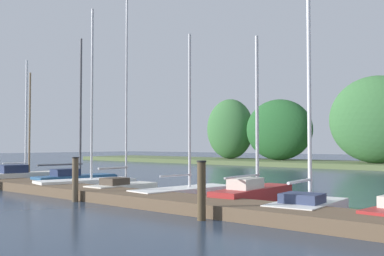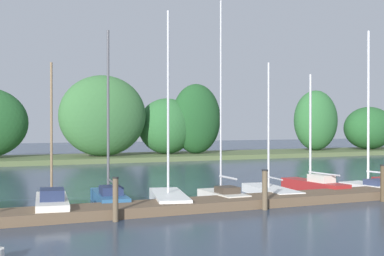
% 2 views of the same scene
% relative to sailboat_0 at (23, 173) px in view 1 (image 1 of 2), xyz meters
% --- Properties ---
extents(dock_pier, '(29.43, 1.80, 0.35)m').
position_rel_sailboat_0_xyz_m(dock_pier, '(12.10, -2.39, -0.23)').
color(dock_pier, brown).
rests_on(dock_pier, ground).
extents(sailboat_0, '(1.45, 3.67, 6.42)m').
position_rel_sailboat_0_xyz_m(sailboat_0, '(0.00, 0.00, 0.00)').
color(sailboat_0, '#232833').
rests_on(sailboat_0, ground).
extents(sailboat_1, '(1.56, 4.12, 5.38)m').
position_rel_sailboat_0_xyz_m(sailboat_1, '(2.33, -1.15, -0.03)').
color(sailboat_1, silver).
rests_on(sailboat_1, ground).
extents(sailboat_2, '(1.46, 4.10, 6.89)m').
position_rel_sailboat_0_xyz_m(sailboat_2, '(4.72, 0.08, -0.02)').
color(sailboat_2, '#285684').
rests_on(sailboat_2, ground).
extents(sailboat_3, '(2.09, 4.33, 7.66)m').
position_rel_sailboat_0_xyz_m(sailboat_3, '(6.88, -0.84, -0.07)').
color(sailboat_3, white).
rests_on(sailboat_3, ground).
extents(sailboat_4, '(1.06, 3.06, 8.26)m').
position_rel_sailboat_0_xyz_m(sailboat_4, '(9.20, -0.95, -0.04)').
color(sailboat_4, silver).
rests_on(sailboat_4, ground).
extents(sailboat_5, '(1.64, 4.39, 5.90)m').
position_rel_sailboat_0_xyz_m(sailboat_5, '(11.87, -0.29, -0.14)').
color(sailboat_5, white).
rests_on(sailboat_5, ground).
extents(sailboat_6, '(1.18, 4.17, 5.51)m').
position_rel_sailboat_0_xyz_m(sailboat_6, '(14.45, 0.08, -0.03)').
color(sailboat_6, maroon).
rests_on(sailboat_6, ground).
extents(sailboat_7, '(1.60, 3.17, 7.53)m').
position_rel_sailboat_0_xyz_m(sailboat_7, '(16.88, -1.04, -0.01)').
color(sailboat_7, white).
rests_on(sailboat_7, ground).
extents(mooring_piling_2, '(0.24, 0.24, 1.49)m').
position_rel_sailboat_0_xyz_m(mooring_piling_2, '(9.69, -3.48, 0.35)').
color(mooring_piling_2, brown).
rests_on(mooring_piling_2, ground).
extents(mooring_piling_3, '(0.25, 0.25, 1.51)m').
position_rel_sailboat_0_xyz_m(mooring_piling_3, '(15.23, -3.59, 0.36)').
color(mooring_piling_3, '#4C3D28').
rests_on(mooring_piling_3, ground).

